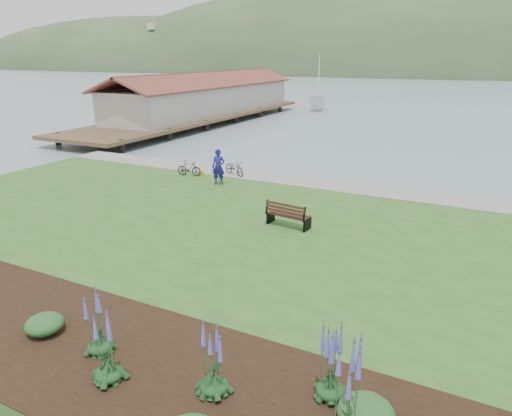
% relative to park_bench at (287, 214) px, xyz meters
% --- Properties ---
extents(ground, '(600.00, 600.00, 0.00)m').
position_rel_park_bench_xyz_m(ground, '(-1.64, 0.08, -0.95)').
color(ground, slate).
rests_on(ground, ground).
extents(lawn, '(34.00, 20.00, 0.40)m').
position_rel_park_bench_xyz_m(lawn, '(-1.64, -1.92, -0.75)').
color(lawn, '#2B591F').
rests_on(lawn, ground).
extents(shoreline_path, '(34.00, 2.20, 0.03)m').
position_rel_park_bench_xyz_m(shoreline_path, '(-1.64, 6.98, -0.54)').
color(shoreline_path, gray).
rests_on(shoreline_path, lawn).
extents(garden_bed, '(24.00, 4.40, 0.04)m').
position_rel_park_bench_xyz_m(garden_bed, '(1.36, -9.72, -0.53)').
color(garden_bed, black).
rests_on(garden_bed, lawn).
extents(pier_pavilion, '(8.00, 36.00, 5.40)m').
position_rel_park_bench_xyz_m(pier_pavilion, '(-21.64, 27.60, 1.69)').
color(pier_pavilion, '#4C3826').
rests_on(pier_pavilion, ground).
extents(park_bench, '(1.86, 0.93, 1.11)m').
position_rel_park_bench_xyz_m(park_bench, '(0.00, 0.00, 0.00)').
color(park_bench, black).
rests_on(park_bench, lawn).
extents(person, '(0.95, 0.77, 2.29)m').
position_rel_park_bench_xyz_m(person, '(-5.92, 4.33, 0.60)').
color(person, navy).
rests_on(person, lawn).
extents(bicycle_a, '(1.27, 1.80, 0.89)m').
position_rel_park_bench_xyz_m(bicycle_a, '(-6.15, 6.52, -0.10)').
color(bicycle_a, black).
rests_on(bicycle_a, lawn).
extents(bicycle_b, '(0.69, 1.52, 0.88)m').
position_rel_park_bench_xyz_m(bicycle_b, '(-8.47, 5.20, -0.11)').
color(bicycle_b, black).
rests_on(bicycle_b, lawn).
extents(sailboat, '(11.03, 11.14, 23.44)m').
position_rel_park_bench_xyz_m(sailboat, '(-14.08, 43.43, -0.95)').
color(sailboat, silver).
rests_on(sailboat, ground).
extents(pannier, '(0.20, 0.28, 0.27)m').
position_rel_park_bench_xyz_m(pannier, '(-7.84, 5.52, -0.42)').
color(pannier, gold).
rests_on(pannier, lawn).
extents(echium_0, '(0.62, 0.62, 1.87)m').
position_rel_park_bench_xyz_m(echium_0, '(0.25, -10.40, 0.18)').
color(echium_0, '#143719').
rests_on(echium_0, garden_bed).
extents(echium_1, '(0.62, 0.62, 1.96)m').
position_rel_park_bench_xyz_m(echium_1, '(4.70, -8.74, 0.32)').
color(echium_1, '#143719').
rests_on(echium_1, garden_bed).
extents(echium_2, '(0.62, 0.62, 2.30)m').
position_rel_park_bench_xyz_m(echium_2, '(5.33, -9.72, 0.48)').
color(echium_2, '#143719').
rests_on(echium_2, garden_bed).
extents(echium_4, '(0.62, 0.62, 1.95)m').
position_rel_park_bench_xyz_m(echium_4, '(-0.64, -9.76, 0.21)').
color(echium_4, '#143719').
rests_on(echium_4, garden_bed).
extents(echium_5, '(0.62, 0.62, 1.80)m').
position_rel_park_bench_xyz_m(echium_5, '(2.49, -9.71, 0.20)').
color(echium_5, '#143719').
rests_on(echium_5, garden_bed).
extents(shrub_0, '(0.95, 0.95, 0.48)m').
position_rel_park_bench_xyz_m(shrub_0, '(-2.51, -9.79, -0.27)').
color(shrub_0, '#1E4C21').
rests_on(shrub_0, garden_bed).
extents(shrub_2, '(1.10, 1.10, 0.55)m').
position_rel_park_bench_xyz_m(shrub_2, '(5.53, -9.17, -0.24)').
color(shrub_2, '#1E4C21').
rests_on(shrub_2, garden_bed).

